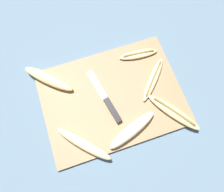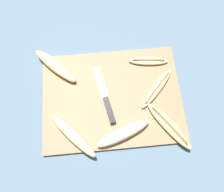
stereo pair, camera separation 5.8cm
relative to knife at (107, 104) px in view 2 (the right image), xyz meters
The scene contains 9 objects.
ground_plane 0.04m from the knife, 56.73° to the left, with size 4.00×4.00×0.00m, color slate.
cutting_board 0.04m from the knife, 56.73° to the left, with size 0.51×0.38×0.01m.
knife is the anchor object (origin of this frame).
banana_ripe_center 0.19m from the knife, 13.24° to the left, with size 0.15×0.16×0.02m.
banana_mellow_near 0.23m from the knife, 42.79° to the left, with size 0.15×0.05×0.02m.
banana_spotted_left 0.23m from the knife, 25.47° to the right, with size 0.15×0.19×0.02m.
banana_bright_far 0.12m from the knife, 68.07° to the right, with size 0.20×0.11×0.03m.
banana_golden_short 0.25m from the knife, 137.74° to the left, with size 0.17×0.17×0.03m.
banana_soft_right 0.16m from the knife, 140.95° to the right, with size 0.17×0.18×0.03m.
Camera 2 is at (-0.02, -0.25, 0.77)m, focal length 35.00 mm.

